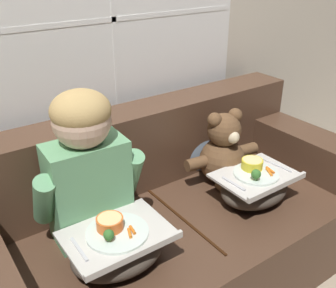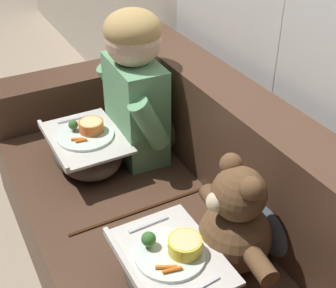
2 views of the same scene
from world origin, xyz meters
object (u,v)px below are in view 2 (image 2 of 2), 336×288
at_px(lap_tray_child, 87,150).
at_px(lap_tray_teddy, 170,270).
at_px(throw_pillow_behind_teddy, 278,211).
at_px(child_figure, 134,80).
at_px(couch, 168,222).
at_px(teddy_bear, 234,225).
at_px(throw_pillow_behind_child, 171,113).

distance_m(lap_tray_child, lap_tray_teddy, 0.76).
height_order(throw_pillow_behind_teddy, child_figure, child_figure).
bearing_deg(couch, child_figure, 173.47).
xyz_separation_m(teddy_bear, lap_tray_child, (-0.76, -0.23, -0.09)).
bearing_deg(lap_tray_child, child_figure, 89.85).
height_order(throw_pillow_behind_teddy, lap_tray_child, throw_pillow_behind_teddy).
bearing_deg(lap_tray_child, couch, 27.06).
bearing_deg(couch, lap_tray_child, -152.94).
bearing_deg(couch, teddy_bear, 5.89).
relative_size(throw_pillow_behind_teddy, lap_tray_child, 0.83).
xyz_separation_m(child_figure, teddy_bear, (0.76, -0.00, -0.19)).
bearing_deg(child_figure, throw_pillow_behind_teddy, 13.00).
relative_size(lap_tray_child, lap_tray_teddy, 1.05).
height_order(throw_pillow_behind_child, teddy_bear, teddy_bear).
relative_size(throw_pillow_behind_child, lap_tray_teddy, 0.89).
relative_size(throw_pillow_behind_teddy, child_figure, 0.51).
bearing_deg(couch, lap_tray_teddy, -27.07).
distance_m(teddy_bear, lap_tray_teddy, 0.25).
height_order(throw_pillow_behind_child, lap_tray_teddy, throw_pillow_behind_child).
bearing_deg(throw_pillow_behind_child, lap_tray_teddy, -28.53).
relative_size(throw_pillow_behind_child, lap_tray_child, 0.84).
distance_m(throw_pillow_behind_child, child_figure, 0.27).
bearing_deg(throw_pillow_behind_teddy, couch, -150.05).
bearing_deg(lap_tray_child, teddy_bear, 17.09).
bearing_deg(child_figure, lap_tray_teddy, -17.37).
height_order(couch, throw_pillow_behind_teddy, couch).
bearing_deg(child_figure, couch, -6.53).
relative_size(couch, teddy_bear, 4.45).
xyz_separation_m(couch, throw_pillow_behind_child, (-0.38, 0.22, 0.27)).
bearing_deg(throw_pillow_behind_teddy, lap_tray_teddy, -89.98).
bearing_deg(throw_pillow_behind_teddy, lap_tray_child, -151.47).
relative_size(child_figure, lap_tray_child, 1.64).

